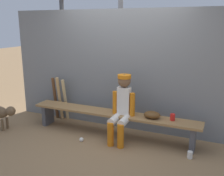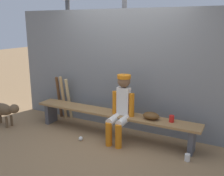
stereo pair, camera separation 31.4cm
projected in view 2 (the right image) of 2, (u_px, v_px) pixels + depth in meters
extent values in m
plane|color=olive|center=(112.00, 135.00, 4.76)|extent=(30.00, 30.00, 0.00)
cube|color=slate|center=(123.00, 71.00, 4.88)|extent=(4.75, 0.03, 2.25)
cube|color=olive|center=(112.00, 113.00, 4.66)|extent=(3.13, 0.36, 0.04)
cube|color=#4C4C51|center=(51.00, 113.00, 5.35)|extent=(0.08, 0.29, 0.41)
cube|color=#4C4C51|center=(192.00, 141.00, 4.07)|extent=(0.08, 0.29, 0.41)
cube|color=silver|center=(124.00, 101.00, 4.49)|extent=(0.22, 0.13, 0.49)
sphere|color=brown|center=(124.00, 81.00, 4.41)|extent=(0.22, 0.22, 0.22)
cylinder|color=orange|center=(124.00, 77.00, 4.39)|extent=(0.23, 0.23, 0.06)
cylinder|color=silver|center=(114.00, 119.00, 4.44)|extent=(0.13, 0.38, 0.13)
cylinder|color=orange|center=(109.00, 134.00, 4.32)|extent=(0.11, 0.11, 0.41)
cylinder|color=orange|center=(115.00, 103.00, 4.56)|extent=(0.09, 0.09, 0.41)
cylinder|color=silver|center=(124.00, 121.00, 4.36)|extent=(0.13, 0.38, 0.13)
cylinder|color=orange|center=(118.00, 136.00, 4.24)|extent=(0.11, 0.11, 0.41)
cylinder|color=orange|center=(132.00, 105.00, 4.41)|extent=(0.09, 0.09, 0.41)
ellipsoid|color=#593819|center=(151.00, 116.00, 4.31)|extent=(0.28, 0.20, 0.12)
cylinder|color=tan|center=(69.00, 99.00, 5.49)|extent=(0.11, 0.25, 0.89)
cylinder|color=tan|center=(63.00, 98.00, 5.51)|extent=(0.07, 0.20, 0.93)
cylinder|color=brown|center=(59.00, 97.00, 5.57)|extent=(0.08, 0.19, 0.91)
sphere|color=white|center=(81.00, 139.00, 4.55)|extent=(0.07, 0.07, 0.07)
cylinder|color=silver|center=(187.00, 158.00, 3.87)|extent=(0.08, 0.08, 0.11)
cylinder|color=red|center=(172.00, 119.00, 4.19)|extent=(0.08, 0.08, 0.11)
cylinder|color=#3F3F42|center=(70.00, 56.00, 6.12)|extent=(0.10, 0.10, 2.50)
cylinder|color=#3F3F42|center=(124.00, 60.00, 5.48)|extent=(0.10, 0.10, 2.50)
ellipsoid|color=brown|center=(2.00, 109.00, 5.16)|extent=(0.52, 0.20, 0.24)
sphere|color=brown|center=(14.00, 109.00, 4.99)|extent=(0.18, 0.18, 0.18)
cylinder|color=brown|center=(11.00, 120.00, 5.19)|extent=(0.05, 0.05, 0.22)
cylinder|color=brown|center=(7.00, 122.00, 5.09)|extent=(0.05, 0.05, 0.22)
cylinder|color=brown|center=(0.00, 118.00, 5.34)|extent=(0.05, 0.05, 0.22)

